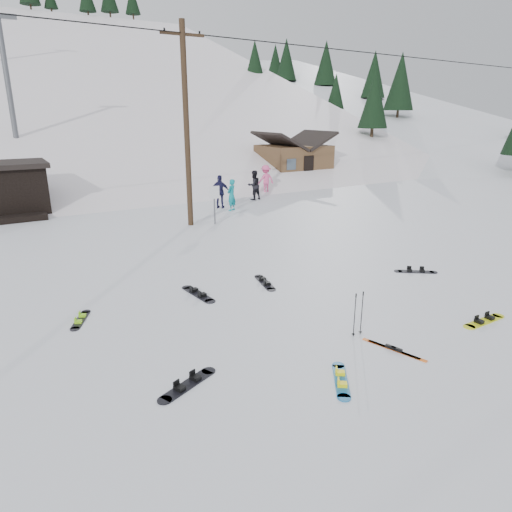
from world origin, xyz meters
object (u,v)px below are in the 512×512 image
utility_pole (186,124)px  hero_snowboard (341,380)px  hero_skis (394,349)px  cabin (293,161)px

utility_pole → hero_snowboard: 15.00m
hero_skis → utility_pole: bearing=70.2°
cabin → hero_snowboard: (-15.59, -24.02, -1.46)m
cabin → hero_snowboard: cabin is taller
hero_snowboard → hero_skis: hero_snowboard is taller
cabin → hero_skis: 27.38m
cabin → hero_skis: (-13.70, -23.66, -1.46)m
cabin → hero_snowboard: bearing=-123.0°
hero_snowboard → hero_skis: bearing=-44.2°
utility_pole → hero_snowboard: size_ratio=7.35×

